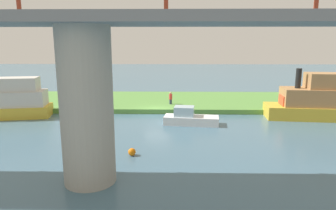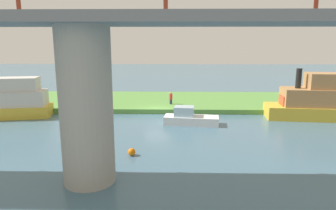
{
  "view_description": "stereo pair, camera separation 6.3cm",
  "coord_description": "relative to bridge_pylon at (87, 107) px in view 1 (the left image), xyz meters",
  "views": [
    {
      "loc": [
        -1.81,
        30.64,
        7.21
      ],
      "look_at": [
        -1.3,
        5.0,
        2.0
      ],
      "focal_mm": 32.13,
      "sensor_mm": 36.0,
      "label": 1
    },
    {
      "loc": [
        -1.87,
        30.64,
        7.21
      ],
      "look_at": [
        -1.3,
        5.0,
        2.0
      ],
      "focal_mm": 32.13,
      "sensor_mm": 36.0,
      "label": 2
    }
  ],
  "objects": [
    {
      "name": "grassy_bank",
      "position": [
        -2.63,
        -21.74,
        -3.82
      ],
      "size": [
        80.0,
        12.0,
        0.5
      ],
      "primitive_type": "cube",
      "color": "#5B9342",
      "rests_on": "ground"
    },
    {
      "name": "pontoon_yellow",
      "position": [
        -5.88,
        -11.77,
        -3.48
      ],
      "size": [
        5.12,
        2.36,
        1.64
      ],
      "color": "white",
      "rests_on": "ground"
    },
    {
      "name": "riverboat_paddlewheel",
      "position": [
        12.05,
        -14.07,
        -2.45
      ],
      "size": [
        8.92,
        4.36,
        4.37
      ],
      "color": "gold",
      "rests_on": "ground"
    },
    {
      "name": "bridge_pylon",
      "position": [
        0.0,
        0.0,
        0.0
      ],
      "size": [
        2.7,
        2.7,
        8.14
      ],
      "primitive_type": "cylinder",
      "color": "#9E998E",
      "rests_on": "ground"
    },
    {
      "name": "ground_plane",
      "position": [
        -2.63,
        -15.74,
        -4.07
      ],
      "size": [
        160.0,
        160.0,
        0.0
      ],
      "primitive_type": "plane",
      "color": "#476B7F"
    },
    {
      "name": "mooring_post",
      "position": [
        4.94,
        -17.64,
        -3.07
      ],
      "size": [
        0.2,
        0.2,
        0.99
      ],
      "primitive_type": "cylinder",
      "color": "brown",
      "rests_on": "grassy_bank"
    },
    {
      "name": "houseboat_blue",
      "position": [
        -18.78,
        -14.17,
        -2.25
      ],
      "size": [
        9.89,
        4.15,
        4.91
      ],
      "color": "gold",
      "rests_on": "ground"
    },
    {
      "name": "bridge_span",
      "position": [
        0.0,
        -0.02,
        4.57
      ],
      "size": [
        56.28,
        4.3,
        3.25
      ],
      "color": "slate",
      "rests_on": "bridge_pylon"
    },
    {
      "name": "marker_buoy",
      "position": [
        -1.69,
        -3.8,
        -3.82
      ],
      "size": [
        0.5,
        0.5,
        0.5
      ],
      "primitive_type": "sphere",
      "color": "orange",
      "rests_on": "ground"
    },
    {
      "name": "person_on_bank",
      "position": [
        -4.08,
        -18.69,
        -2.87
      ],
      "size": [
        0.41,
        0.41,
        1.39
      ],
      "color": "#2D334C",
      "rests_on": "grassy_bank"
    }
  ]
}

